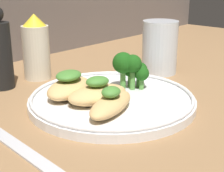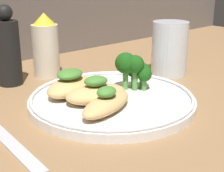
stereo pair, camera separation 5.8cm
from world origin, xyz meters
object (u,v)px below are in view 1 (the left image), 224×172
Objects in this scene: sauce_bottle at (36,48)px; broccoli_bunch at (131,68)px; plate at (112,99)px; drinking_glass at (160,47)px.

broccoli_bunch is at bearing -76.73° from sauce_bottle.
sauce_bottle is at bearing 103.27° from broccoli_bunch.
drinking_glass is (21.54, 5.26, 4.80)cm from plate.
broccoli_bunch is at bearing -163.47° from drinking_glass.
broccoli_bunch is at bearing 5.81° from plate.
broccoli_bunch is 16.39cm from drinking_glass.
broccoli_bunch reaches higher than plate.
drinking_glass reaches higher than plate.
sauce_bottle is 26.71cm from drinking_glass.
sauce_bottle reaches higher than drinking_glass.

